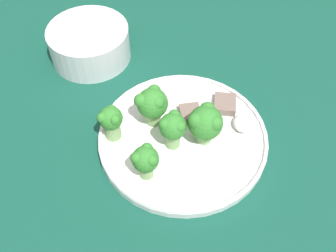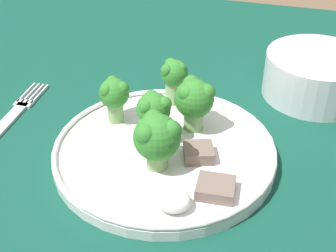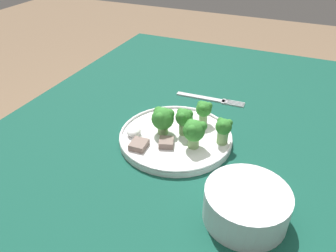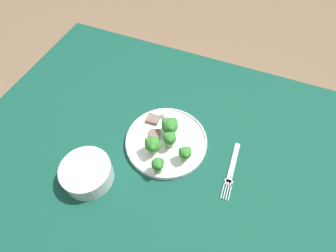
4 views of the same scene
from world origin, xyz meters
name	(u,v)px [view 1 (image 1 of 4)]	position (x,y,z in m)	size (l,w,h in m)	color
table	(151,181)	(0.00, 0.00, 0.67)	(1.26, 0.96, 0.78)	#114738
dinner_plate	(183,138)	(0.02, -0.05, 0.79)	(0.25, 0.25, 0.02)	white
cream_bowl	(90,44)	(0.18, 0.14, 0.81)	(0.14, 0.14, 0.06)	silver
broccoli_floret_near_rim_left	(150,103)	(0.04, 0.00, 0.83)	(0.05, 0.05, 0.06)	#7FA866
broccoli_floret_center_left	(205,123)	(0.02, -0.08, 0.83)	(0.05, 0.05, 0.06)	#7FA866
broccoli_floret_back_left	(173,127)	(0.00, -0.04, 0.83)	(0.04, 0.04, 0.06)	#7FA866
broccoli_floret_front_left	(146,160)	(-0.06, -0.01, 0.83)	(0.04, 0.04, 0.06)	#7FA866
broccoli_floret_center_back	(111,122)	(0.00, 0.05, 0.83)	(0.04, 0.03, 0.06)	#7FA866
meat_slice_front_slice	(190,113)	(0.06, -0.05, 0.80)	(0.04, 0.04, 0.01)	#756056
meat_slice_middle_slice	(225,104)	(0.09, -0.11, 0.80)	(0.04, 0.04, 0.01)	#756056
sauce_dollop	(244,123)	(0.05, -0.14, 0.80)	(0.03, 0.03, 0.02)	white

